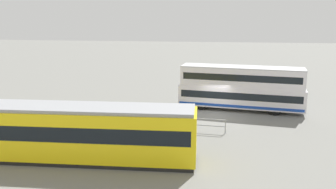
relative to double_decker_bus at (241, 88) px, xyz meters
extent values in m
plane|color=slate|center=(2.32, 2.22, -2.06)|extent=(160.00, 160.00, 0.00)
cube|color=silver|center=(-0.01, 0.00, -0.77)|extent=(11.49, 4.01, 1.89)
cube|color=silver|center=(-0.01, 0.00, 1.03)|extent=(11.14, 3.87, 1.70)
cube|color=black|center=(-0.01, 0.00, -0.54)|extent=(10.94, 3.96, 0.64)
cube|color=black|center=(-0.01, 0.00, 1.11)|extent=(10.59, 3.82, 0.60)
cube|color=#193FA5|center=(-0.01, 0.00, -1.46)|extent=(11.28, 4.02, 0.24)
cube|color=#B2B2B7|center=(-0.01, 0.00, 1.93)|extent=(11.14, 3.87, 0.10)
cylinder|color=black|center=(3.45, -0.50, -1.56)|extent=(1.33, 2.49, 1.00)
cylinder|color=black|center=(-3.07, 0.44, -1.56)|extent=(1.33, 2.49, 1.00)
cube|color=yellow|center=(10.41, 12.91, -0.33)|extent=(14.13, 3.16, 2.95)
cube|color=black|center=(10.41, 12.91, -0.04)|extent=(13.57, 3.17, 0.90)
cube|color=gray|center=(10.41, 12.91, 1.24)|extent=(13.84, 2.94, 0.20)
cube|color=black|center=(10.41, 12.91, -1.93)|extent=(13.84, 3.02, 0.25)
cylinder|color=#33384C|center=(5.10, 9.14, -1.64)|extent=(0.14, 0.14, 0.83)
cylinder|color=#33384C|center=(5.12, 8.92, -1.64)|extent=(0.14, 0.14, 0.83)
cylinder|color=#335938|center=(5.11, 9.03, -0.91)|extent=(0.34, 0.34, 0.64)
sphere|color=beige|center=(5.11, 9.03, -0.47)|extent=(0.23, 0.23, 0.23)
cylinder|color=#33384C|center=(3.94, 10.55, -1.64)|extent=(0.14, 0.14, 0.85)
cylinder|color=#33384C|center=(3.87, 10.34, -1.64)|extent=(0.14, 0.14, 0.85)
cylinder|color=black|center=(3.90, 10.44, -0.89)|extent=(0.40, 0.40, 0.65)
sphere|color=#8C6647|center=(3.90, 10.44, -0.45)|extent=(0.23, 0.23, 0.23)
cube|color=gray|center=(6.11, 6.62, -1.01)|extent=(9.16, 0.78, 0.06)
cube|color=gray|center=(6.11, 6.62, -1.51)|extent=(9.16, 0.78, 0.06)
cylinder|color=gray|center=(1.54, 6.98, -1.53)|extent=(0.07, 0.07, 1.05)
cylinder|color=gray|center=(6.11, 6.62, -1.53)|extent=(0.07, 0.07, 1.05)
cylinder|color=gray|center=(10.69, 6.26, -1.53)|extent=(0.07, 0.07, 1.05)
cylinder|color=slate|center=(11.27, 7.38, -0.92)|extent=(0.10, 0.10, 2.27)
cube|color=#D8D84C|center=(11.26, 7.41, -0.17)|extent=(1.23, 0.35, 0.57)
camera|label=1|loc=(2.48, 32.19, 6.73)|focal=37.66mm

